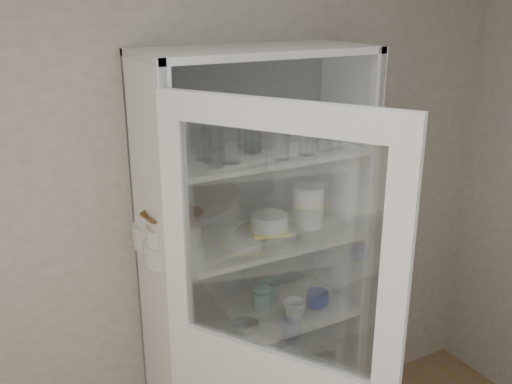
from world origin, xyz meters
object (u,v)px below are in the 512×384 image
cream_dish (243,380)px  white_ramekin (269,222)px  grey_bowl_stack (308,206)px  mug_white (294,311)px  plate_stack_back (160,233)px  mug_blue (318,299)px  goblet_1 (243,128)px  pantry_cabinet (250,293)px  goblet_3 (291,121)px  white_canister (173,321)px  glass_platter (269,233)px  cream_bowl (174,233)px  goblet_2 (252,127)px  terracotta_bowl (173,218)px  measuring_cups (244,326)px  yellow_trivet (269,230)px  goblet_0 (205,131)px  plate_stack_front (174,250)px  mug_teal (270,292)px  tin_box (289,367)px  teal_jar (262,299)px

cream_dish → white_ramekin: bearing=-9.9°
grey_bowl_stack → mug_white: (-0.15, -0.14, -0.45)m
plate_stack_back → mug_blue: 0.84m
goblet_1 → pantry_cabinet: bearing=-75.3°
goblet_3 → white_canister: goblet_3 is taller
mug_blue → glass_platter: bearing=145.2°
pantry_cabinet → cream_bowl: 0.61m
goblet_1 → mug_blue: 0.91m
pantry_cabinet → white_canister: size_ratio=15.28×
mug_white → goblet_2: bearing=105.1°
terracotta_bowl → white_ramekin: bearing=3.6°
goblet_1 → mug_blue: size_ratio=1.50×
measuring_cups → white_canister: (-0.29, 0.13, 0.05)m
glass_platter → yellow_trivet: 0.01m
goblet_0 → white_ramekin: size_ratio=1.07×
plate_stack_front → yellow_trivet: plate_stack_front is taller
cream_bowl → mug_teal: size_ratio=2.10×
goblet_3 → measuring_cups: size_ratio=1.75×
terracotta_bowl → grey_bowl_stack: size_ratio=1.14×
grey_bowl_stack → cream_dish: (-0.34, 0.02, -0.86)m
goblet_0 → mug_teal: (0.30, -0.04, -0.84)m
plate_stack_back → cream_bowl: size_ratio=1.04×
plate_stack_front → mug_blue: plate_stack_front is taller
grey_bowl_stack → mug_blue: bearing=-81.3°
goblet_1 → goblet_2: (0.06, 0.02, -0.00)m
goblet_2 → glass_platter: size_ratio=0.53×
mug_blue → mug_teal: size_ratio=1.03×
pantry_cabinet → measuring_cups: (-0.12, -0.17, -0.06)m
plate_stack_front → white_canister: 0.38m
goblet_1 → grey_bowl_stack: size_ratio=0.82×
goblet_1 → tin_box: size_ratio=0.84×
plate_stack_back → white_ramekin: bearing=-17.3°
mug_blue → cream_dish: mug_blue is taller
cream_bowl → grey_bowl_stack: grey_bowl_stack is taller
mug_white → teal_jar: (-0.08, 0.16, 0.00)m
plate_stack_front → measuring_cups: size_ratio=2.39×
goblet_2 → terracotta_bowl: goblet_2 is taller
tin_box → cream_dish: bearing=178.2°
cream_bowl → yellow_trivet: size_ratio=1.36×
teal_jar → cream_dish: 0.43m
white_ramekin → white_canister: 0.62m
white_ramekin → tin_box: 0.85m
goblet_0 → white_canister: 0.86m
glass_platter → plate_stack_back: bearing=162.7°
pantry_cabinet → yellow_trivet: bearing=-51.0°
cream_bowl → yellow_trivet: 0.48m
pantry_cabinet → teal_jar: size_ratio=19.32×
pantry_cabinet → plate_stack_back: (-0.41, 0.07, 0.37)m
yellow_trivet → cream_dish: (-0.13, 0.02, -0.79)m
cream_bowl → tin_box: 1.08m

